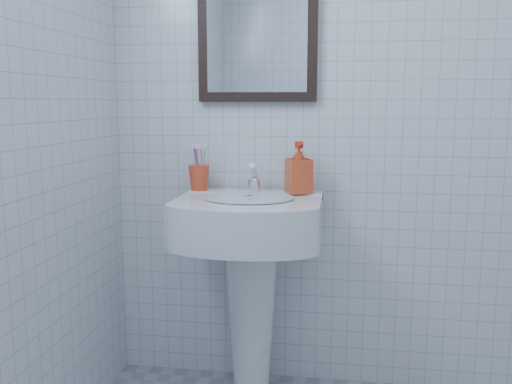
# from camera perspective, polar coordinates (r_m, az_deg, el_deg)

# --- Properties ---
(wall_back) EXTENTS (2.20, 0.02, 2.50)m
(wall_back) POSITION_cam_1_polar(r_m,az_deg,el_deg) (2.44, 11.32, 9.07)
(wall_back) COLOR silver
(wall_back) RESTS_ON ground
(washbasin) EXTENTS (0.57, 0.42, 0.88)m
(washbasin) POSITION_cam_1_polar(r_m,az_deg,el_deg) (2.34, -0.58, -7.18)
(washbasin) COLOR silver
(washbasin) RESTS_ON ground
(faucet) EXTENTS (0.05, 0.11, 0.13)m
(faucet) POSITION_cam_1_polar(r_m,az_deg,el_deg) (2.37, -0.19, 1.22)
(faucet) COLOR silver
(faucet) RESTS_ON washbasin
(toothbrush_cup) EXTENTS (0.11, 0.11, 0.11)m
(toothbrush_cup) POSITION_cam_1_polar(r_m,az_deg,el_deg) (2.43, -5.71, 1.43)
(toothbrush_cup) COLOR red
(toothbrush_cup) RESTS_ON washbasin
(soap_dispenser) EXTENTS (0.12, 0.13, 0.21)m
(soap_dispenser) POSITION_cam_1_polar(r_m,az_deg,el_deg) (2.34, 4.30, 2.44)
(soap_dispenser) COLOR red
(soap_dispenser) RESTS_ON washbasin
(wall_mirror) EXTENTS (0.50, 0.04, 0.62)m
(wall_mirror) POSITION_cam_1_polar(r_m,az_deg,el_deg) (2.46, 0.13, 16.25)
(wall_mirror) COLOR black
(wall_mirror) RESTS_ON wall_back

